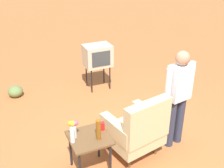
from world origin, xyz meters
The scene contains 10 objects.
ground_plane centered at (0.00, 0.00, 0.00)m, with size 60.00×60.00×0.00m, color #AD6033.
armchair centered at (0.01, 0.14, 0.50)m, with size 0.90×0.91×1.06m.
side_table centered at (0.79, 0.17, 0.52)m, with size 0.56×0.56×0.61m.
tv_on_stand centered at (-0.31, -2.28, 0.78)m, with size 0.60×0.46×1.03m.
person_standing centered at (-0.71, 0.13, 0.94)m, with size 0.56×0.28×1.64m.
bottle_short_clear centered at (1.02, 0.18, 0.71)m, with size 0.06×0.06×0.20m, color silver.
bottle_tall_amber centered at (0.68, 0.25, 0.76)m, with size 0.07×0.07×0.30m, color brown.
soda_can_red centered at (0.55, 0.09, 0.67)m, with size 0.07×0.07×0.12m, color red.
flower_vase centered at (0.98, 0.08, 0.76)m, with size 0.15×0.09×0.27m.
shrub_mid centered at (1.51, -2.62, 0.12)m, with size 0.32×0.32×0.25m, color olive.
Camera 1 is at (1.78, 3.15, 3.02)m, focal length 44.78 mm.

